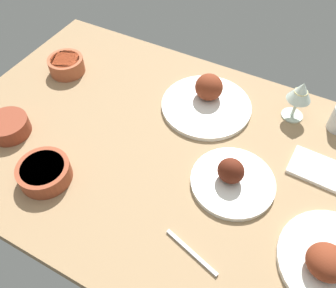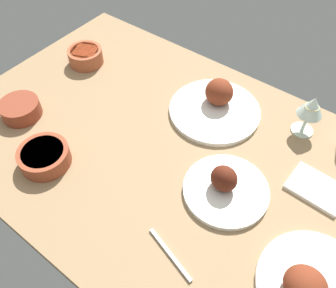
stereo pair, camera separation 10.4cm
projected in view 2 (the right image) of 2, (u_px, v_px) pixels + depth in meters
dining_table at (168, 152)px, 106.81cm from camera, size 140.00×90.00×4.00cm
plate_near_viewer at (216, 104)px, 113.87cm from camera, size 29.91×29.91×10.25cm
plate_far_side at (313, 288)px, 76.97cm from camera, size 27.62×27.62×8.69cm
plate_center_main at (225, 187)px, 93.91cm from camera, size 23.58×23.58×9.31cm
bowl_cream at (44, 156)px, 99.72cm from camera, size 14.71×14.71×5.19cm
bowl_onions at (20, 109)px, 112.17cm from camera, size 12.79×12.79×5.15cm
bowl_sauce at (86, 56)px, 129.57cm from camera, size 12.72×12.72×5.76cm
wine_glass at (312, 108)px, 102.19cm from camera, size 7.60×7.60×14.00cm
folded_napkin at (316, 188)px, 95.44cm from camera, size 15.44×11.40×1.20cm
fork_loose at (170, 254)px, 83.75cm from camera, size 15.74×5.34×0.80cm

